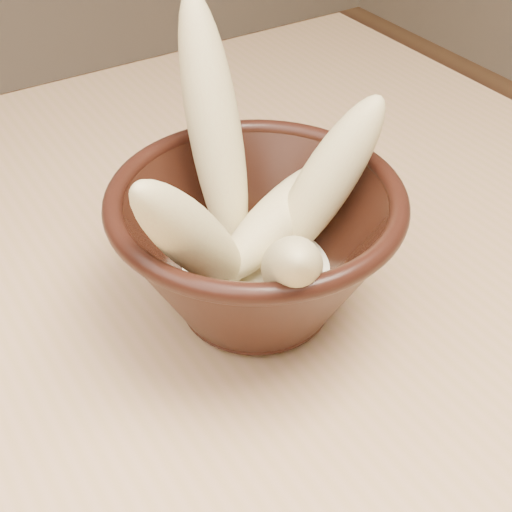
{
  "coord_description": "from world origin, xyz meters",
  "views": [
    {
      "loc": [
        -0.02,
        -0.37,
        1.11
      ],
      "look_at": [
        0.18,
        -0.05,
        0.8
      ],
      "focal_mm": 50.0,
      "sensor_mm": 36.0,
      "label": 1
    }
  ],
  "objects": [
    {
      "name": "banana_across",
      "position": [
        0.21,
        -0.04,
        0.82
      ],
      "size": [
        0.14,
        0.08,
        0.06
      ],
      "primitive_type": "ellipsoid",
      "rotation": [
        1.4,
        0.0,
        1.92
      ],
      "color": "#D3B67C",
      "rests_on": "bowl"
    },
    {
      "name": "bowl",
      "position": [
        0.18,
        -0.05,
        0.81
      ],
      "size": [
        0.2,
        0.2,
        0.11
      ],
      "rotation": [
        0.0,
        0.0,
        -0.43
      ],
      "color": "black",
      "rests_on": "table"
    },
    {
      "name": "table",
      "position": [
        0.0,
        0.0,
        0.67
      ],
      "size": [
        1.2,
        0.8,
        0.75
      ],
      "color": "tan",
      "rests_on": "ground"
    },
    {
      "name": "banana_front",
      "position": [
        0.17,
        -0.1,
        0.84
      ],
      "size": [
        0.09,
        0.12,
        0.12
      ],
      "primitive_type": "ellipsoid",
      "rotation": [
        0.8,
        0.0,
        -0.55
      ],
      "color": "#D3B67C",
      "rests_on": "bowl"
    },
    {
      "name": "banana_left",
      "position": [
        0.13,
        -0.06,
        0.85
      ],
      "size": [
        0.12,
        0.08,
        0.14
      ],
      "primitive_type": "ellipsoid",
      "rotation": [
        0.61,
        0.0,
        -1.14
      ],
      "color": "#D3B67C",
      "rests_on": "bowl"
    },
    {
      "name": "banana_right",
      "position": [
        0.23,
        -0.05,
        0.85
      ],
      "size": [
        0.11,
        0.05,
        0.13
      ],
      "primitive_type": "ellipsoid",
      "rotation": [
        0.57,
        0.0,
        1.41
      ],
      "color": "#D3B67C",
      "rests_on": "bowl"
    },
    {
      "name": "banana_upright",
      "position": [
        0.19,
        0.01,
        0.87
      ],
      "size": [
        0.05,
        0.11,
        0.18
      ],
      "primitive_type": "ellipsoid",
      "rotation": [
        0.42,
        0.0,
        2.97
      ],
      "color": "#D3B67C",
      "rests_on": "bowl"
    },
    {
      "name": "milk_puddle",
      "position": [
        0.18,
        -0.05,
        0.79
      ],
      "size": [
        0.11,
        0.11,
        0.02
      ],
      "primitive_type": "cylinder",
      "color": "beige",
      "rests_on": "bowl"
    }
  ]
}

